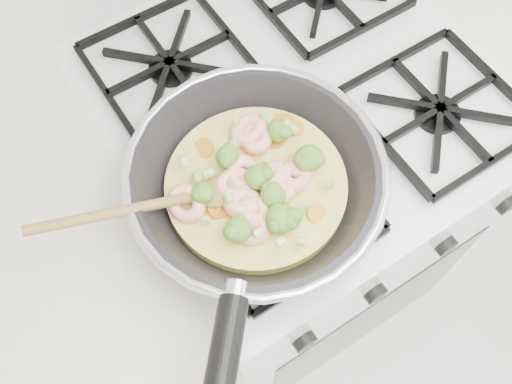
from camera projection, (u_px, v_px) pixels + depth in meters
stove at (287, 210)px, 1.29m from camera, size 0.60×0.60×0.92m
skillet at (255, 185)px, 0.76m from camera, size 0.46×0.46×0.10m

